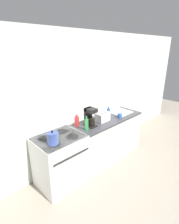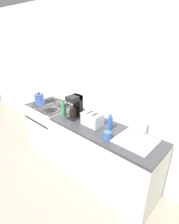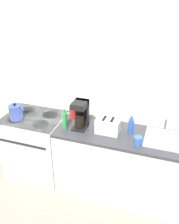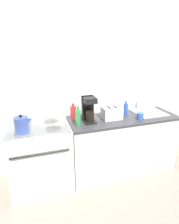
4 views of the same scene
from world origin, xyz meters
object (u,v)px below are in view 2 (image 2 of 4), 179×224
coffee_maker (75,106)px  cup_blue (107,135)px  kettle (39,99)px  bottle_green (64,109)px  bottle_red (76,105)px  stove (53,127)px  bottle_blue (110,123)px  toaster (92,119)px

coffee_maker → cup_blue: 0.74m
kettle → bottle_green: 0.69m
bottle_red → cup_blue: (0.90, -0.31, -0.05)m
kettle → cup_blue: size_ratio=2.32×
stove → bottle_red: (0.50, 0.13, 0.54)m
bottle_green → bottle_blue: bearing=11.3°
cup_blue → kettle: bearing=177.5°
cup_blue → bottle_green: bearing=176.4°
stove → kettle: bearing=-147.7°
stove → toaster: bearing=-1.9°
bottle_red → toaster: bearing=-17.9°
toaster → coffee_maker: size_ratio=0.78×
kettle → coffee_maker: (0.86, 0.08, 0.09)m
coffee_maker → bottle_red: 0.26m
stove → kettle: (-0.18, -0.11, 0.54)m
kettle → bottle_red: (0.68, 0.25, -0.00)m
stove → bottle_blue: 1.39m
toaster → bottle_red: 0.55m
bottle_green → stove: bearing=166.3°
bottle_green → bottle_red: bearing=91.5°
kettle → toaster: kettle is taller
kettle → bottle_green: size_ratio=0.87×
bottle_blue → bottle_red: 0.79m
stove → kettle: size_ratio=3.98×
coffee_maker → bottle_green: bearing=-152.1°
bottle_red → coffee_maker: bearing=-42.6°
toaster → stove: bearing=178.1°
bottle_blue → bottle_green: bottle_green is taller
bottle_green → cup_blue: bottle_green is taller
bottle_blue → bottle_green: bearing=-168.7°
bottle_blue → bottle_green: 0.79m
coffee_maker → bottle_blue: 0.61m
stove → bottle_blue: (1.28, 0.03, 0.53)m
kettle → cup_blue: (1.58, -0.07, -0.05)m
toaster → bottle_green: (-0.51, -0.09, 0.02)m
bottle_blue → toaster: bearing=-165.8°
stove → bottle_red: size_ratio=4.03×
bottle_red → bottle_green: (0.01, -0.26, 0.02)m
bottle_blue → cup_blue: size_ratio=2.27×
stove → coffee_maker: size_ratio=2.58×
toaster → bottle_blue: bearing=14.2°
kettle → bottle_blue: kettle is taller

